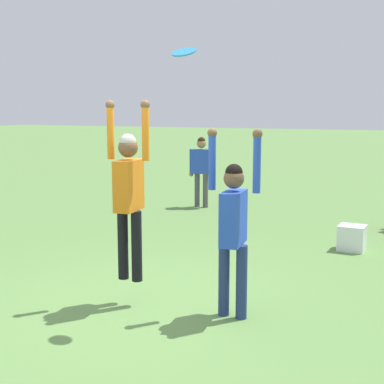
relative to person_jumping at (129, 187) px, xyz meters
The scene contains 6 objects.
ground_plane 1.38m from the person_jumping, 11.16° to the right, with size 120.00×120.00×0.00m, color #608C47.
person_jumping is the anchor object (origin of this frame).
person_defending 1.25m from the person_jumping, ahead, with size 0.61×0.48×2.03m.
frisbee 1.62m from the person_jumping, ahead, with size 0.26×0.24×0.12m.
person_spectator_near 6.39m from the person_jumping, 108.61° to the left, with size 0.63×0.37×1.62m.
cooler_box 4.23m from the person_jumping, 63.39° to the left, with size 0.42×0.39×0.40m.
Camera 1 is at (3.10, -4.91, 2.21)m, focal length 50.00 mm.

